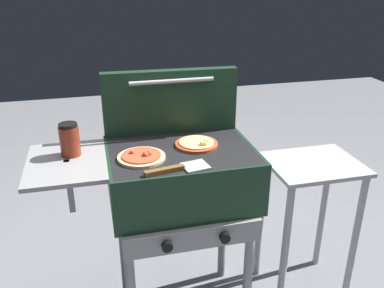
{
  "coord_description": "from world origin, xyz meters",
  "views": [
    {
      "loc": [
        -0.35,
        -1.6,
        1.63
      ],
      "look_at": [
        0.05,
        0.0,
        0.92
      ],
      "focal_mm": 38.53,
      "sensor_mm": 36.0,
      "label": 1
    }
  ],
  "objects_px": {
    "grill": "(178,179)",
    "sauce_jar": "(70,140)",
    "spatula": "(177,169)",
    "pizza_pepperoni": "(142,157)",
    "prep_table": "(309,201)",
    "pizza_cheese": "(197,144)"
  },
  "relations": [
    {
      "from": "sauce_jar",
      "to": "pizza_cheese",
      "type": "bearing_deg",
      "value": -3.55
    },
    {
      "from": "pizza_cheese",
      "to": "pizza_pepperoni",
      "type": "height_order",
      "value": "same"
    },
    {
      "from": "grill",
      "to": "spatula",
      "type": "distance_m",
      "value": 0.25
    },
    {
      "from": "pizza_cheese",
      "to": "spatula",
      "type": "xyz_separation_m",
      "value": [
        -0.14,
        -0.21,
        -0.0
      ]
    },
    {
      "from": "grill",
      "to": "prep_table",
      "type": "relative_size",
      "value": 1.26
    },
    {
      "from": "pizza_cheese",
      "to": "prep_table",
      "type": "xyz_separation_m",
      "value": [
        0.58,
        -0.02,
        -0.37
      ]
    },
    {
      "from": "sauce_jar",
      "to": "spatula",
      "type": "bearing_deg",
      "value": -31.6
    },
    {
      "from": "sauce_jar",
      "to": "grill",
      "type": "bearing_deg",
      "value": -7.61
    },
    {
      "from": "spatula",
      "to": "sauce_jar",
      "type": "bearing_deg",
      "value": 148.4
    },
    {
      "from": "grill",
      "to": "pizza_pepperoni",
      "type": "distance_m",
      "value": 0.23
    },
    {
      "from": "pizza_pepperoni",
      "to": "prep_table",
      "type": "xyz_separation_m",
      "value": [
        0.84,
        0.05,
        -0.37
      ]
    },
    {
      "from": "grill",
      "to": "pizza_cheese",
      "type": "relative_size",
      "value": 5.07
    },
    {
      "from": "grill",
      "to": "sauce_jar",
      "type": "distance_m",
      "value": 0.5
    },
    {
      "from": "pizza_pepperoni",
      "to": "prep_table",
      "type": "height_order",
      "value": "pizza_pepperoni"
    },
    {
      "from": "grill",
      "to": "pizza_cheese",
      "type": "distance_m",
      "value": 0.18
    },
    {
      "from": "pizza_cheese",
      "to": "grill",
      "type": "bearing_deg",
      "value": -164.31
    },
    {
      "from": "pizza_pepperoni",
      "to": "spatula",
      "type": "bearing_deg",
      "value": -49.19
    },
    {
      "from": "pizza_pepperoni",
      "to": "prep_table",
      "type": "bearing_deg",
      "value": 3.61
    },
    {
      "from": "pizza_pepperoni",
      "to": "sauce_jar",
      "type": "relative_size",
      "value": 1.41
    },
    {
      "from": "pizza_pepperoni",
      "to": "sauce_jar",
      "type": "bearing_deg",
      "value": 159.08
    },
    {
      "from": "sauce_jar",
      "to": "prep_table",
      "type": "xyz_separation_m",
      "value": [
        1.12,
        -0.06,
        -0.43
      ]
    },
    {
      "from": "pizza_cheese",
      "to": "spatula",
      "type": "relative_size",
      "value": 0.71
    }
  ]
}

